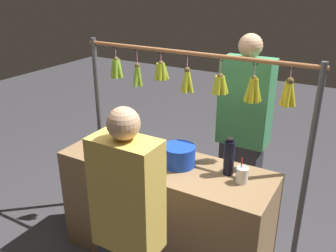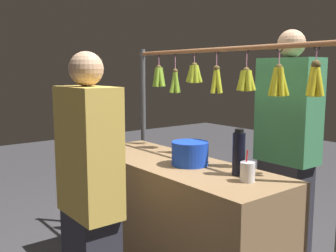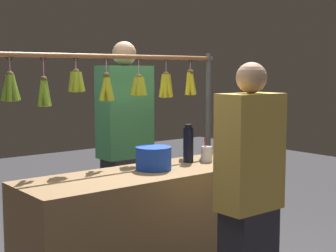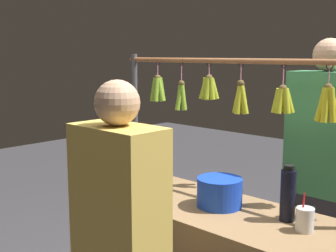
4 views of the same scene
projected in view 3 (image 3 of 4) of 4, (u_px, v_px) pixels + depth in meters
market_counter at (143, 237)px, 3.34m from camera, size 1.64×0.56×0.87m
display_rack at (112, 114)px, 3.57m from camera, size 1.96×0.13×1.66m
water_bottle at (188, 144)px, 3.64m from camera, size 0.07×0.07×0.27m
blue_bucket at (154, 158)px, 3.38m from camera, size 0.24×0.24×0.15m
drink_cup at (207, 154)px, 3.68m from camera, size 0.08×0.08×0.17m
vendor_person at (125, 153)px, 4.08m from camera, size 0.42×0.23×1.76m
customer_person at (249, 204)px, 2.86m from camera, size 0.37×0.20×1.57m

